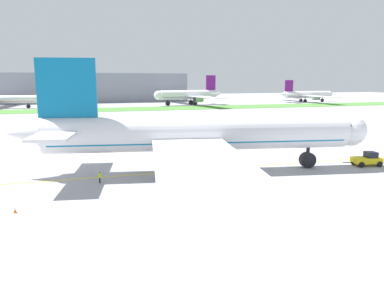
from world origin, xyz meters
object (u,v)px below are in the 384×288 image
(airliner_foreground, at_px, (195,134))
(parked_airliner_far_right, at_px, (190,95))
(pushback_tug, at_px, (367,159))
(parked_airliner_far_outer, at_px, (306,95))
(service_truck_baggage_loader, at_px, (69,125))
(service_truck_fuel_bowser, at_px, (209,133))
(service_truck_catering_van, at_px, (175,122))
(ground_crew_marshaller_front, at_px, (100,176))
(ground_crew_wingwalker_port, at_px, (180,152))
(traffic_cone_port_wing, at_px, (15,210))

(airliner_foreground, bearing_deg, parked_airliner_far_right, 74.48)
(pushback_tug, distance_m, parked_airliner_far_outer, 175.18)
(pushback_tug, distance_m, service_truck_baggage_loader, 75.93)
(service_truck_fuel_bowser, relative_size, parked_airliner_far_outer, 0.10)
(parked_airliner_far_right, bearing_deg, service_truck_catering_van, -108.32)
(ground_crew_marshaller_front, xyz_separation_m, service_truck_catering_van, (23.09, 52.61, 0.64))
(ground_crew_wingwalker_port, distance_m, service_truck_fuel_bowser, 21.28)
(airliner_foreground, height_order, service_truck_fuel_bowser, airliner_foreground)
(pushback_tug, xyz_separation_m, service_truck_baggage_loader, (-48.47, 58.44, 0.35))
(service_truck_baggage_loader, xyz_separation_m, parked_airliner_far_outer, (137.68, 92.27, 3.28))
(service_truck_baggage_loader, relative_size, parked_airliner_far_outer, 0.09)
(service_truck_baggage_loader, relative_size, service_truck_catering_van, 1.07)
(service_truck_fuel_bowser, height_order, service_truck_catering_van, service_truck_catering_van)
(pushback_tug, bearing_deg, ground_crew_wingwalker_port, 152.74)
(parked_airliner_far_outer, bearing_deg, parked_airliner_far_right, -176.36)
(service_truck_catering_van, relative_size, parked_airliner_far_outer, 0.08)
(service_truck_baggage_loader, distance_m, parked_airliner_far_outer, 165.77)
(ground_crew_wingwalker_port, bearing_deg, pushback_tug, -27.26)
(pushback_tug, distance_m, service_truck_fuel_bowser, 35.93)
(parked_airliner_far_outer, bearing_deg, ground_crew_marshaller_front, -131.35)
(parked_airliner_far_right, bearing_deg, pushback_tug, -94.52)
(airliner_foreground, bearing_deg, ground_crew_wingwalker_port, 89.11)
(parked_airliner_far_right, bearing_deg, ground_crew_marshaller_front, -110.33)
(ground_crew_wingwalker_port, height_order, traffic_cone_port_wing, ground_crew_wingwalker_port)
(airliner_foreground, relative_size, traffic_cone_port_wing, 149.51)
(service_truck_baggage_loader, height_order, parked_airliner_far_right, parked_airliner_far_right)
(service_truck_fuel_bowser, distance_m, parked_airliner_far_outer, 158.64)
(service_truck_fuel_bowser, bearing_deg, traffic_cone_port_wing, -131.53)
(service_truck_fuel_bowser, bearing_deg, pushback_tug, -63.37)
(parked_airliner_far_outer, bearing_deg, pushback_tug, -120.62)
(service_truck_baggage_loader, bearing_deg, traffic_cone_port_wing, -91.93)
(service_truck_baggage_loader, bearing_deg, airliner_foreground, -69.00)
(service_truck_catering_van, bearing_deg, traffic_cone_port_wing, -117.51)
(ground_crew_marshaller_front, bearing_deg, ground_crew_wingwalker_port, 41.08)
(airliner_foreground, xyz_separation_m, ground_crew_marshaller_front, (-14.09, -2.63, -4.71))
(pushback_tug, xyz_separation_m, service_truck_catering_van, (-18.74, 54.41, 0.56))
(pushback_tug, bearing_deg, service_truck_fuel_bowser, 116.63)
(service_truck_baggage_loader, distance_m, service_truck_fuel_bowser, 41.72)
(service_truck_baggage_loader, bearing_deg, parked_airliner_far_outer, 33.83)
(ground_crew_marshaller_front, relative_size, service_truck_fuel_bowser, 0.25)
(ground_crew_wingwalker_port, bearing_deg, service_truck_baggage_loader, 115.27)
(service_truck_baggage_loader, relative_size, parked_airliner_far_right, 0.08)
(service_truck_baggage_loader, bearing_deg, pushback_tug, -50.33)
(traffic_cone_port_wing, height_order, parked_airliner_far_right, parked_airliner_far_right)
(pushback_tug, xyz_separation_m, ground_crew_wingwalker_port, (-27.59, 14.21, -0.07))
(ground_crew_marshaller_front, distance_m, parked_airliner_far_outer, 198.40)
(parked_airliner_far_right, bearing_deg, airliner_foreground, -105.52)
(ground_crew_wingwalker_port, distance_m, ground_crew_marshaller_front, 18.89)
(parked_airliner_far_right, height_order, parked_airliner_far_outer, parked_airliner_far_right)
(ground_crew_marshaller_front, distance_m, service_truck_baggage_loader, 57.03)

